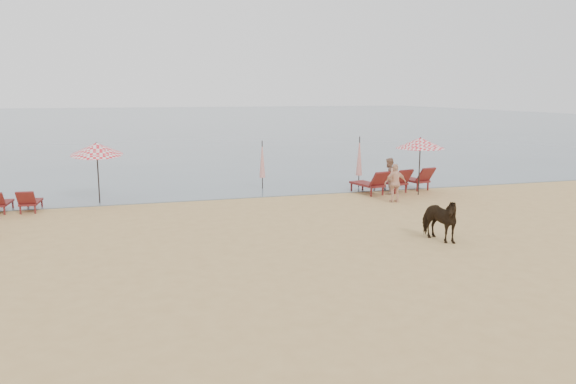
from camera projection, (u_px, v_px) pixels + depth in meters
name	position (u px, v px, depth m)	size (l,w,h in m)	color
ground	(349.00, 275.00, 13.01)	(120.00, 120.00, 0.00)	tan
sea	(153.00, 119.00, 88.53)	(160.00, 140.00, 0.06)	#51606B
lounger_cluster_right	(394.00, 180.00, 23.78)	(3.50, 2.51, 0.70)	maroon
umbrella_open_left_b	(97.00, 149.00, 20.99)	(1.89, 1.93, 2.42)	black
umbrella_open_right	(420.00, 143.00, 22.75)	(1.95, 1.95, 2.38)	black
umbrella_closed_left	(262.00, 160.00, 24.25)	(0.26, 0.26, 2.12)	black
umbrella_closed_right	(359.00, 156.00, 24.64)	(0.28, 0.28, 2.28)	black
cow	(438.00, 219.00, 15.89)	(0.68, 1.49, 1.26)	black
beachgoer_right_a	(389.00, 176.00, 23.22)	(0.73, 0.57, 1.51)	tan
beachgoer_right_b	(395.00, 183.00, 21.48)	(0.87, 0.36, 1.49)	#E3AE8E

